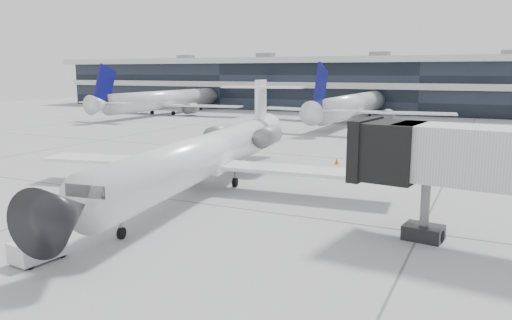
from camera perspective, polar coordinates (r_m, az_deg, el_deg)
The scene contains 8 objects.
ground at distance 30.49m, azimuth -0.80°, elevation -5.71°, with size 220.00×220.00×0.00m, color gray.
terminal at distance 109.11m, azimuth 18.89°, elevation 7.84°, with size 170.00×22.00×10.00m, color black.
bg_jet_left at distance 100.23m, azimuth -9.95°, elevation 5.20°, with size 32.00×40.00×9.60m, color silver, non-canonical shape.
bg_jet_center at distance 84.37m, azimuth 11.05°, elevation 4.27°, with size 32.00×40.00×9.60m, color silver, non-canonical shape.
regional_jet at distance 35.36m, azimuth -5.58°, elevation 0.72°, with size 26.09×32.55×7.53m.
baggage_tug at distance 24.46m, azimuth -23.53°, elevation -9.07°, with size 1.55×2.34×1.40m.
traffic_cone at distance 45.78m, azimuth 9.21°, elevation -0.12°, with size 0.45×0.45×0.59m.
far_tug at distance 67.82m, azimuth -0.76°, elevation 3.61°, with size 1.39×2.27×1.42m.
Camera 1 is at (13.06, -26.27, 8.31)m, focal length 35.00 mm.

